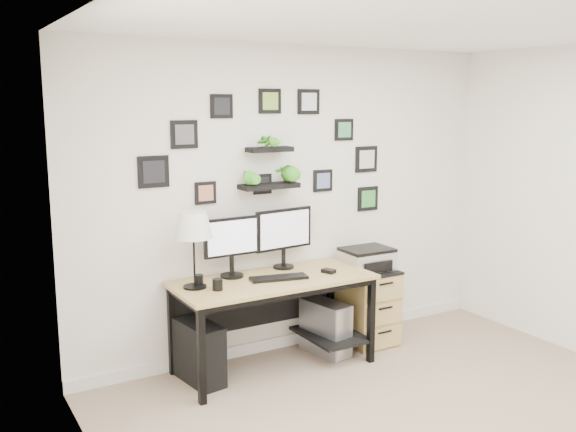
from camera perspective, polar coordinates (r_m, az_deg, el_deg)
room at (r=5.82m, az=0.67°, el=-10.84°), size 4.00×4.00×4.00m
desk at (r=5.19m, az=-1.14°, el=-6.74°), size 1.60×0.70×0.75m
monitor_left at (r=5.09m, az=-5.02°, el=-2.36°), size 0.47×0.19×0.48m
monitor_right at (r=5.35m, az=-0.36°, el=-1.53°), size 0.54×0.19×0.51m
keyboard at (r=5.08m, az=-0.82°, el=-5.52°), size 0.47×0.24×0.02m
mouse at (r=5.27m, az=3.62°, el=-4.90°), size 0.10×0.13×0.03m
table_lamp at (r=4.80m, az=-8.41°, el=-0.99°), size 0.28×0.28×0.58m
mug at (r=4.81m, az=-6.28°, el=-6.07°), size 0.08×0.08×0.09m
pen_cup at (r=4.94m, az=-7.92°, el=-5.68°), size 0.07×0.07×0.09m
pc_tower_black at (r=5.07m, az=-7.90°, el=-11.93°), size 0.27×0.49×0.47m
pc_tower_grey at (r=5.56m, az=3.37°, el=-9.88°), size 0.28×0.49×0.46m
file_cabinet at (r=5.83m, az=7.01°, el=-7.89°), size 0.43×0.53×0.67m
printer at (r=5.70m, az=7.04°, el=-3.80°), size 0.43×0.35×0.19m
wall_decor at (r=5.28m, az=-1.34°, el=5.06°), size 2.25×0.18×1.09m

